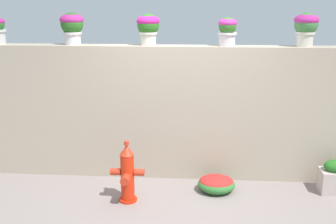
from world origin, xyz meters
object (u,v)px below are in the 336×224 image
potted_plant_1 (72,25)px  potted_plant_4 (306,26)px  fire_hydrant (127,175)px  flower_bush_left (216,183)px  potted_plant_2 (148,26)px  potted_plant_3 (227,29)px

potted_plant_1 → potted_plant_4: size_ratio=0.99×
fire_hydrant → flower_bush_left: size_ratio=1.61×
potted_plant_2 → flower_bush_left: (0.97, -0.54, -2.06)m
potted_plant_1 → potted_plant_4: (3.19, -0.04, 0.01)m
potted_plant_3 → flower_bush_left: bearing=-101.9°
potted_plant_4 → flower_bush_left: potted_plant_4 is taller
fire_hydrant → flower_bush_left: (1.16, 0.37, -0.25)m
fire_hydrant → potted_plant_4: bearing=21.0°
potted_plant_1 → potted_plant_3: potted_plant_1 is taller
potted_plant_2 → flower_bush_left: size_ratio=0.84×
potted_plant_2 → fire_hydrant: (-0.18, -0.91, -1.81)m
fire_hydrant → potted_plant_2: bearing=78.6°
potted_plant_4 → potted_plant_1: bearing=179.3°
potted_plant_4 → fire_hydrant: potted_plant_4 is taller
potted_plant_1 → potted_plant_4: potted_plant_4 is taller
flower_bush_left → potted_plant_1: bearing=164.8°
flower_bush_left → potted_plant_2: bearing=150.8°
fire_hydrant → potted_plant_1: bearing=133.8°
potted_plant_2 → potted_plant_4: bearing=-0.7°
flower_bush_left → fire_hydrant: bearing=-162.4°
potted_plant_2 → flower_bush_left: bearing=-29.2°
potted_plant_1 → potted_plant_3: size_ratio=1.15×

